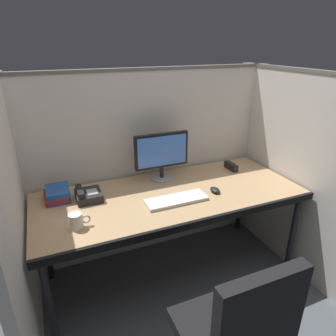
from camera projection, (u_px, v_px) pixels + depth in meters
name	position (u px, v px, depth m)	size (l,w,h in m)	color
ground_plane	(187.00, 301.00, 2.19)	(8.00, 8.00, 0.00)	#4C5156
cubicle_partition_rear	(150.00, 165.00, 2.51)	(2.21, 0.06, 1.57)	beige
cubicle_partition_left	(17.00, 226.00, 1.69)	(0.06, 1.41, 1.57)	beige
cubicle_partition_right	(289.00, 171.00, 2.41)	(0.06, 1.41, 1.57)	beige
desk	(171.00, 200.00, 2.17)	(1.90, 0.80, 0.74)	tan
monitor_center	(162.00, 153.00, 2.30)	(0.43, 0.17, 0.37)	gray
keyboard_main	(176.00, 200.00, 2.05)	(0.43, 0.15, 0.02)	silver
computer_mouse	(215.00, 190.00, 2.17)	(0.06, 0.10, 0.04)	black
book_stack	(57.00, 194.00, 2.07)	(0.17, 0.21, 0.08)	#4C3366
desk_phone	(88.00, 195.00, 2.06)	(0.17, 0.19, 0.09)	black
coffee_mug	(76.00, 221.00, 1.74)	(0.13, 0.08, 0.09)	silver
red_stapler	(231.00, 166.00, 2.55)	(0.04, 0.15, 0.06)	black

